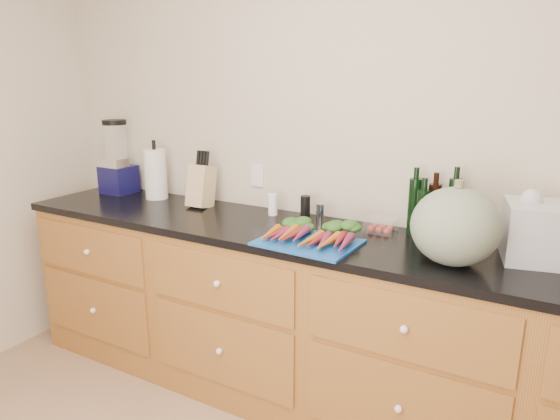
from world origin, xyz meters
The scene contains 15 objects.
wall_back centered at (0.00, 1.62, 1.30)m, with size 4.10×0.05×2.60m, color beige.
cabinets centered at (0.00, 1.30, 0.45)m, with size 3.60×0.64×0.90m.
countertop centered at (0.00, 1.30, 0.92)m, with size 3.64×0.62×0.04m, color black.
cutting_board centered at (-0.05, 1.14, 0.95)m, with size 0.44×0.33×0.01m, color #134CA4.
carrots centered at (-0.05, 1.18, 0.98)m, with size 0.41×0.30×0.06m.
squash centered at (0.57, 1.20, 1.10)m, with size 0.35×0.35×0.31m, color slate.
blender_appliance centered at (-1.58, 1.46, 1.14)m, with size 0.19×0.19×0.47m.
paper_towel centered at (-1.25, 1.46, 1.09)m, with size 0.14×0.14×0.30m, color white.
knife_block centered at (-0.89, 1.44, 1.06)m, with size 0.12×0.12×0.24m, color tan.
grinder_salt centered at (-0.43, 1.48, 1.00)m, with size 0.05×0.05×0.12m, color white.
grinder_pepper centered at (-0.24, 1.48, 1.00)m, with size 0.05×0.05×0.13m, color black.
canister_chrome centered at (-0.15, 1.48, 0.99)m, with size 0.04×0.04×0.10m, color silver.
tomato_box centered at (0.18, 1.47, 0.97)m, with size 0.15×0.12×0.07m, color white.
bottles centered at (0.40, 1.51, 1.07)m, with size 0.24×0.12×0.29m.
grocery_bag centered at (0.89, 1.42, 1.06)m, with size 0.33×0.26×0.24m, color silver, non-canonical shape.
Camera 1 is at (0.89, -0.79, 1.67)m, focal length 32.00 mm.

